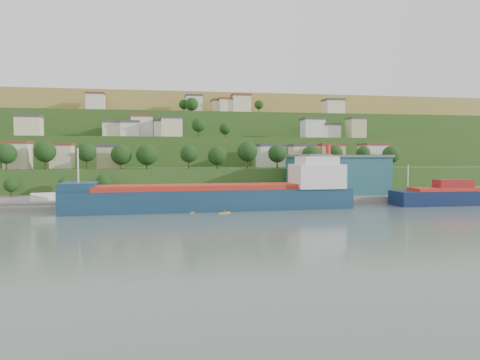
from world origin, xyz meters
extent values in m
plane|color=#4C5D59|center=(0.00, 0.00, 0.00)|extent=(500.00, 500.00, 0.00)
cube|color=slate|center=(20.00, 28.00, 0.00)|extent=(220.00, 26.00, 4.00)
cube|color=slate|center=(-55.00, 22.00, 0.00)|extent=(40.00, 18.00, 2.40)
cube|color=#284719|center=(0.00, 56.00, 0.00)|extent=(260.00, 32.00, 20.00)
cube|color=#284719|center=(0.00, 86.00, 0.00)|extent=(280.00, 32.00, 44.00)
cube|color=#284719|center=(0.00, 116.00, 0.00)|extent=(300.00, 32.00, 70.00)
cube|color=#A0923C|center=(0.00, 190.00, 0.00)|extent=(360.00, 120.00, 96.00)
cube|color=beige|center=(-65.78, 52.69, 14.29)|extent=(7.53, 8.82, 8.58)
cube|color=brown|center=(-65.78, 52.69, 19.03)|extent=(8.13, 9.42, 0.90)
cube|color=beige|center=(-52.49, 57.63, 14.05)|extent=(7.33, 8.28, 8.10)
cube|color=brown|center=(-52.49, 57.63, 18.55)|extent=(7.93, 8.88, 0.90)
cube|color=tan|center=(-35.88, 53.79, 13.79)|extent=(8.00, 8.60, 7.58)
cube|color=#3F3F44|center=(-35.88, 53.79, 18.03)|extent=(8.60, 9.20, 0.90)
cube|color=silver|center=(24.38, 61.12, 14.07)|extent=(9.89, 8.99, 8.14)
cube|color=#3F3F44|center=(24.38, 61.12, 18.59)|extent=(10.49, 9.59, 0.90)
cube|color=beige|center=(33.85, 51.55, 13.99)|extent=(8.02, 7.48, 7.98)
cube|color=#3F3F44|center=(33.85, 51.55, 18.43)|extent=(8.62, 8.08, 0.90)
cube|color=tan|center=(39.68, 54.92, 14.18)|extent=(7.83, 8.08, 8.37)
cube|color=brown|center=(39.68, 54.92, 18.82)|extent=(8.43, 8.68, 0.90)
cube|color=tan|center=(45.92, 53.20, 14.12)|extent=(9.25, 7.62, 8.24)
cube|color=brown|center=(45.92, 53.20, 18.69)|extent=(9.85, 8.22, 0.90)
cube|color=silver|center=(63.47, 52.44, 14.19)|extent=(9.84, 8.98, 8.38)
cube|color=brown|center=(63.47, 52.44, 18.83)|extent=(10.44, 9.58, 0.90)
cube|color=beige|center=(-69.04, 80.85, 25.80)|extent=(9.45, 7.04, 7.59)
cube|color=#3F3F44|center=(-69.04, 80.85, 30.04)|extent=(10.05, 7.64, 0.90)
cube|color=beige|center=(-37.22, 89.09, 25.16)|extent=(8.74, 7.62, 6.32)
cube|color=#3F3F44|center=(-37.22, 89.09, 28.77)|extent=(9.34, 8.22, 0.90)
cube|color=silver|center=(-30.41, 86.77, 25.13)|extent=(7.75, 7.66, 6.26)
cube|color=#3F3F44|center=(-30.41, 86.77, 28.71)|extent=(8.35, 8.26, 0.90)
cube|color=silver|center=(-25.42, 89.39, 26.48)|extent=(9.12, 7.84, 8.97)
cube|color=brown|center=(-25.42, 89.39, 31.42)|extent=(9.72, 8.44, 0.90)
cube|color=silver|center=(-16.31, 82.62, 25.29)|extent=(8.37, 8.29, 6.59)
cube|color=#3F3F44|center=(-16.31, 82.62, 29.04)|extent=(8.97, 8.89, 0.90)
cube|color=beige|center=(-13.25, 80.38, 25.89)|extent=(8.64, 7.07, 7.78)
cube|color=#3F3F44|center=(-13.25, 80.38, 30.23)|extent=(9.24, 7.67, 0.90)
cube|color=silver|center=(50.13, 85.77, 26.24)|extent=(9.28, 8.13, 8.47)
cube|color=#3F3F44|center=(50.13, 85.77, 30.92)|extent=(9.88, 8.73, 0.90)
cube|color=silver|center=(58.31, 85.45, 25.05)|extent=(7.30, 7.66, 6.11)
cube|color=#3F3F44|center=(58.31, 85.45, 28.56)|extent=(7.90, 8.26, 0.90)
cube|color=tan|center=(68.82, 81.26, 26.35)|extent=(7.04, 7.41, 8.69)
cube|color=#3F3F44|center=(68.82, 81.26, 31.14)|extent=(7.64, 8.01, 0.90)
cube|color=silver|center=(-48.26, 120.78, 39.49)|extent=(8.52, 7.04, 8.98)
cube|color=brown|center=(-48.26, 120.78, 44.43)|extent=(9.12, 7.64, 0.90)
cube|color=silver|center=(-0.68, 118.97, 39.36)|extent=(8.10, 8.37, 8.72)
cube|color=#3F3F44|center=(-0.68, 118.97, 44.17)|extent=(8.70, 8.97, 0.90)
cube|color=beige|center=(12.84, 119.68, 38.40)|extent=(8.78, 7.81, 6.80)
cube|color=#3F3F44|center=(12.84, 119.68, 42.25)|extent=(9.38, 8.41, 0.90)
cube|color=beige|center=(16.21, 114.94, 38.51)|extent=(9.64, 7.89, 7.03)
cube|color=brown|center=(16.21, 114.94, 42.48)|extent=(10.24, 8.49, 0.90)
cube|color=beige|center=(22.31, 113.95, 39.44)|extent=(8.89, 7.98, 8.88)
cube|color=brown|center=(22.31, 113.95, 44.33)|extent=(9.49, 8.58, 0.90)
cube|color=beige|center=(69.40, 110.05, 38.55)|extent=(9.28, 8.78, 7.10)
cube|color=#3F3F44|center=(69.40, 110.05, 42.55)|extent=(9.88, 9.38, 0.90)
cylinder|color=#382619|center=(-66.75, 42.99, 11.71)|extent=(0.50, 0.50, 3.41)
sphere|color=black|center=(-66.75, 42.99, 15.21)|extent=(6.53, 6.53, 6.53)
cylinder|color=#382619|center=(-55.50, 45.16, 11.98)|extent=(0.50, 0.50, 3.95)
sphere|color=black|center=(-55.50, 45.16, 15.87)|extent=(6.96, 6.96, 6.96)
cylinder|color=#382619|center=(-42.27, 43.43, 12.01)|extent=(0.50, 0.50, 4.01)
sphere|color=black|center=(-42.27, 43.43, 15.76)|extent=(6.36, 6.36, 6.36)
cylinder|color=#382619|center=(-31.33, 44.78, 11.49)|extent=(0.50, 0.50, 2.99)
sphere|color=black|center=(-31.33, 44.78, 14.87)|extent=(6.85, 6.85, 6.85)
cylinder|color=#382619|center=(-22.86, 44.84, 11.44)|extent=(0.50, 0.50, 2.87)
sphere|color=black|center=(-22.86, 44.84, 14.84)|extent=(7.16, 7.16, 7.16)
cylinder|color=#382619|center=(-8.75, 43.91, 11.76)|extent=(0.50, 0.50, 3.52)
sphere|color=black|center=(-8.75, 43.91, 15.16)|extent=(5.95, 5.95, 5.95)
cylinder|color=#382619|center=(0.95, 43.31, 11.36)|extent=(0.50, 0.50, 2.72)
sphere|color=black|center=(0.95, 43.31, 14.51)|extent=(6.53, 6.53, 6.53)
cylinder|color=#382619|center=(11.74, 44.08, 12.02)|extent=(0.50, 0.50, 4.04)
sphere|color=black|center=(11.74, 44.08, 15.99)|extent=(7.06, 7.06, 7.06)
cylinder|color=#382619|center=(22.65, 44.60, 11.72)|extent=(0.50, 0.50, 3.45)
sphere|color=black|center=(22.65, 44.60, 15.24)|extent=(6.51, 6.51, 6.51)
cylinder|color=#382619|center=(35.84, 45.93, 11.41)|extent=(0.50, 0.50, 2.82)
sphere|color=black|center=(35.84, 45.93, 14.68)|extent=(6.77, 6.77, 6.77)
cylinder|color=#382619|center=(44.26, 44.97, 11.86)|extent=(0.50, 0.50, 3.72)
sphere|color=black|center=(44.26, 44.97, 15.41)|extent=(6.12, 6.12, 6.12)
cylinder|color=#382619|center=(54.89, 43.48, 12.02)|extent=(0.50, 0.50, 4.03)
sphere|color=black|center=(54.89, 43.48, 15.45)|extent=(5.15, 5.15, 5.15)
cylinder|color=#382619|center=(65.86, 43.50, 11.56)|extent=(0.50, 0.50, 3.11)
sphere|color=black|center=(65.86, 43.50, 14.87)|extent=(6.38, 6.38, 6.38)
cylinder|color=#382619|center=(-5.77, 117.93, 36.71)|extent=(0.50, 0.50, 3.41)
sphere|color=black|center=(-5.77, 117.93, 39.73)|extent=(4.81, 4.81, 4.81)
cylinder|color=#382619|center=(32.34, 117.51, 36.98)|extent=(0.50, 0.50, 3.97)
sphere|color=black|center=(32.34, 117.51, 40.25)|extent=(4.67, 4.67, 4.67)
cylinder|color=#382619|center=(10.12, 85.34, 23.41)|extent=(0.50, 0.50, 2.82)
sphere|color=black|center=(10.12, 85.34, 26.20)|extent=(5.05, 5.05, 5.05)
cylinder|color=#382619|center=(-1.82, 82.61, 23.90)|extent=(0.50, 0.50, 3.79)
sphere|color=black|center=(-1.82, 82.61, 27.39)|extent=(5.80, 5.80, 5.80)
cylinder|color=#382619|center=(-2.21, 113.32, 36.36)|extent=(0.50, 0.50, 2.71)
sphere|color=black|center=(-2.21, 113.32, 39.46)|extent=(6.34, 6.34, 6.34)
cube|color=#122D45|center=(-5.37, 8.38, 1.66)|extent=(77.74, 14.91, 7.74)
cube|color=red|center=(-7.58, 8.38, 6.19)|extent=(57.79, 11.99, 1.33)
cube|color=#122D45|center=(-39.63, 8.38, 6.63)|extent=(9.27, 12.46, 2.21)
cube|color=silver|center=(24.47, 8.38, 8.84)|extent=(13.65, 11.52, 6.63)
cube|color=silver|center=(24.47, 8.38, 13.26)|extent=(10.26, 9.19, 2.21)
cube|color=#595B5E|center=(24.47, 8.38, 14.70)|extent=(6.86, 6.86, 0.66)
cylinder|color=red|center=(27.79, 8.38, 16.02)|extent=(1.37, 1.37, 3.32)
cylinder|color=silver|center=(-39.63, 8.38, 12.16)|extent=(0.41, 0.41, 8.84)
cube|color=silver|center=(-36.31, 8.38, 4.20)|extent=(15.91, 13.03, 0.28)
cube|color=#0C1D39|center=(76.05, 8.07, 1.19)|extent=(54.93, 9.57, 6.03)
cube|color=red|center=(74.22, 8.07, 4.66)|extent=(40.29, 7.81, 0.91)
cylinder|color=silver|center=(52.27, 8.07, 8.69)|extent=(0.29, 0.29, 6.40)
cube|color=maroon|center=(66.90, 8.07, 6.31)|extent=(11.01, 4.66, 2.38)
cube|color=#1F555D|center=(39.06, 29.30, 8.00)|extent=(30.54, 18.91, 12.00)
cube|color=#595B5E|center=(39.06, 29.30, 14.40)|extent=(31.57, 19.94, 0.80)
cube|color=white|center=(-51.26, 21.67, 2.67)|extent=(6.81, 4.65, 2.93)
cube|color=silver|center=(-44.52, 16.86, 1.65)|extent=(4.75, 3.38, 0.89)
cube|color=orange|center=(-12.05, 2.42, 0.12)|extent=(3.26, 0.90, 0.24)
sphere|color=#3F3F44|center=(-12.05, 2.42, 0.52)|extent=(0.56, 0.56, 0.56)
cube|color=#C08B16|center=(-2.96, 0.17, 0.12)|extent=(3.25, 1.92, 0.25)
sphere|color=#3F3F44|center=(-2.96, 0.17, 0.54)|extent=(0.58, 0.58, 0.58)
camera|label=1|loc=(-20.35, -116.72, 14.93)|focal=35.00mm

